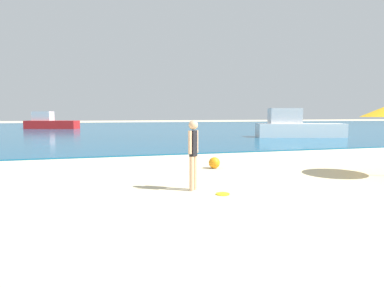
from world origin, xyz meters
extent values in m
cube|color=#14567F|center=(0.00, 44.58, 0.03)|extent=(160.00, 60.00, 0.06)
cylinder|color=#DDAD84|center=(-0.74, 7.92, 0.39)|extent=(0.10, 0.10, 0.77)
cylinder|color=#DDAD84|center=(-0.64, 8.01, 0.39)|extent=(0.10, 0.10, 0.77)
cube|color=black|center=(-0.69, 7.97, 1.06)|extent=(0.21, 0.20, 0.58)
sphere|color=#DDAD84|center=(-0.69, 7.97, 1.47)|extent=(0.21, 0.21, 0.21)
cylinder|color=#DDAD84|center=(-0.80, 7.87, 1.10)|extent=(0.08, 0.08, 0.52)
cylinder|color=#DDAD84|center=(-0.59, 8.06, 1.10)|extent=(0.08, 0.08, 0.52)
cylinder|color=yellow|center=(-0.21, 7.38, 0.01)|extent=(0.29, 0.29, 0.03)
cube|color=white|center=(11.85, 22.24, 0.56)|extent=(6.51, 3.80, 0.99)
cube|color=silver|center=(10.79, 22.59, 1.61)|extent=(2.55, 2.01, 1.12)
cube|color=red|center=(-7.06, 43.40, 0.53)|extent=(6.20, 3.83, 0.95)
cube|color=silver|center=(-8.05, 43.77, 1.54)|extent=(2.46, 1.98, 1.06)
sphere|color=orange|center=(0.87, 10.76, 0.18)|extent=(0.36, 0.36, 0.36)
camera|label=1|loc=(-2.91, 0.74, 1.70)|focal=31.79mm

